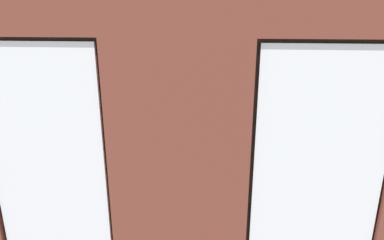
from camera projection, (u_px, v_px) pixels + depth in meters
name	position (u px, v px, depth m)	size (l,w,h in m)	color
ground_plane	(201.00, 182.00, 5.82)	(6.45, 6.28, 0.10)	brown
brick_wall_with_windows	(178.00, 160.00, 2.71)	(5.85, 0.30, 3.24)	brown
white_wall_right	(19.00, 85.00, 5.39)	(0.10, 5.28, 3.24)	silver
couch_left	(348.00, 180.00, 5.09)	(1.03, 2.08, 0.80)	black
coffee_table	(178.00, 159.00, 5.63)	(1.58, 0.90, 0.46)	tan
cup_ceramic	(147.00, 156.00, 5.51)	(0.08, 0.08, 0.09)	#33567F
candle_jar	(184.00, 156.00, 5.46)	(0.08, 0.08, 0.12)	#B7333D
table_plant_small	(178.00, 151.00, 5.59)	(0.10, 0.10, 0.17)	brown
remote_black	(167.00, 152.00, 5.73)	(0.05, 0.17, 0.02)	black
remote_gray	(205.00, 153.00, 5.72)	(0.05, 0.17, 0.02)	#59595B
media_console	(68.00, 148.00, 6.52)	(1.16, 0.42, 0.49)	black
tv_flatscreen	(65.00, 119.00, 6.35)	(0.92, 0.20, 0.64)	black
papasan_chair	(175.00, 123.00, 7.33)	(1.11, 1.11, 0.70)	olive
potted_plant_corner_near_left	(316.00, 117.00, 7.47)	(0.52, 0.52, 0.75)	brown
potted_plant_by_left_couch	(300.00, 142.00, 6.50)	(0.29, 0.29, 0.52)	#9E5638
potted_plant_between_couches	(316.00, 227.00, 3.56)	(0.66, 0.66, 0.88)	beige
potted_plant_mid_room_small	(255.00, 138.00, 6.45)	(0.42, 0.42, 0.66)	#47423D
potted_plant_near_tv	(70.00, 147.00, 5.33)	(1.20, 1.14, 1.37)	beige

